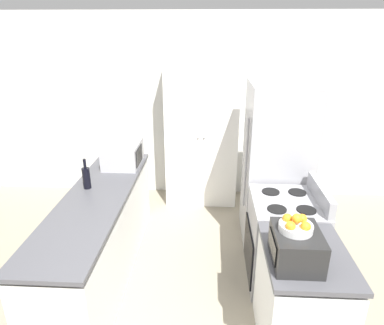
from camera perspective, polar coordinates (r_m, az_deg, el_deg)
wall_back at (r=4.97m, az=0.95°, el=9.01°), size 7.00×0.06×2.60m
counter_left at (r=3.64m, az=-15.03°, el=-11.79°), size 0.60×2.37×0.88m
counter_right at (r=2.95m, az=17.50°, el=-21.25°), size 0.60×0.80×0.88m
pantry_cabinet at (r=4.75m, az=1.62°, el=5.09°), size 0.98×0.51×2.07m
stove at (r=3.53m, az=14.94°, el=-12.42°), size 0.66×0.72×1.04m
refrigerator at (r=4.00m, az=13.84°, el=-0.45°), size 0.72×0.77×1.85m
microwave at (r=4.05m, az=-11.44°, el=1.38°), size 0.40×0.51×0.26m
wine_bottle at (r=3.55m, az=-17.20°, el=-2.37°), size 0.08×0.08×0.31m
toaster_oven at (r=2.48m, az=16.95°, el=-13.32°), size 0.32×0.39×0.24m
fruit_bowl at (r=2.41m, az=16.95°, el=-9.97°), size 0.22×0.22×0.13m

